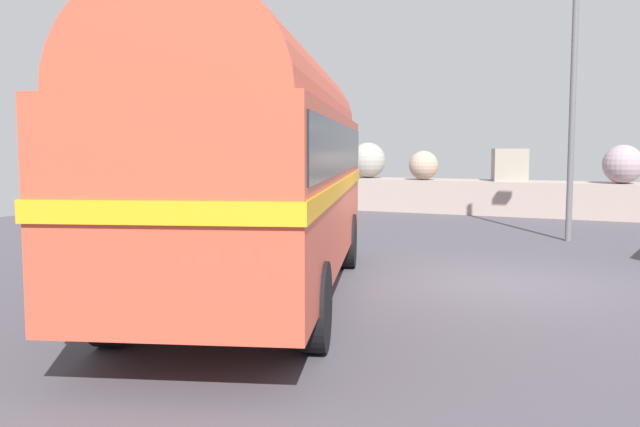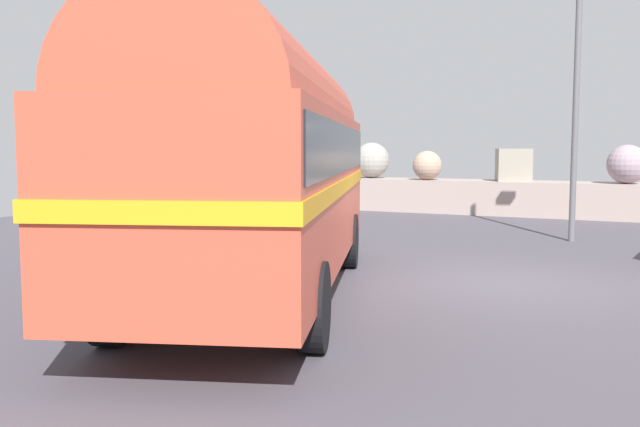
% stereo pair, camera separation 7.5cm
% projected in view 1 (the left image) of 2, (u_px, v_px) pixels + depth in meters
% --- Properties ---
extents(ground, '(32.00, 26.00, 0.02)m').
position_uv_depth(ground, '(491.00, 284.00, 11.03)').
color(ground, '#48444D').
extents(breakwater, '(31.36, 2.07, 2.39)m').
position_uv_depth(breakwater, '(569.00, 194.00, 21.58)').
color(breakwater, '#A28E86').
rests_on(breakwater, ground).
extents(vintage_coach, '(5.20, 8.88, 3.70)m').
position_uv_depth(vintage_coach, '(258.00, 155.00, 9.81)').
color(vintage_coach, black).
rests_on(vintage_coach, ground).
extents(lamp_post, '(1.05, 0.54, 5.81)m').
position_uv_depth(lamp_post, '(578.00, 97.00, 15.71)').
color(lamp_post, '#5B5B60').
rests_on(lamp_post, ground).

